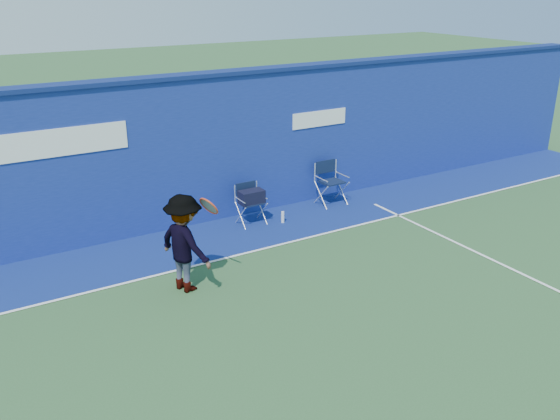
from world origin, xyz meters
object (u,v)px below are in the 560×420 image
tennis_player (185,243)px  directors_chair_right (331,191)px  water_bottle (283,217)px  directors_chair_left (251,208)px

tennis_player → directors_chair_right: bearing=25.3°
directors_chair_right → tennis_player: 4.85m
directors_chair_right → water_bottle: directors_chair_right is taller
directors_chair_right → water_bottle: size_ratio=3.86×
tennis_player → water_bottle: bearing=30.0°
directors_chair_left → water_bottle: 0.70m
directors_chair_right → water_bottle: (-1.53, -0.42, -0.18)m
water_bottle → directors_chair_right: bearing=15.5°
water_bottle → directors_chair_left: bearing=152.9°
directors_chair_left → directors_chair_right: directors_chair_right is taller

